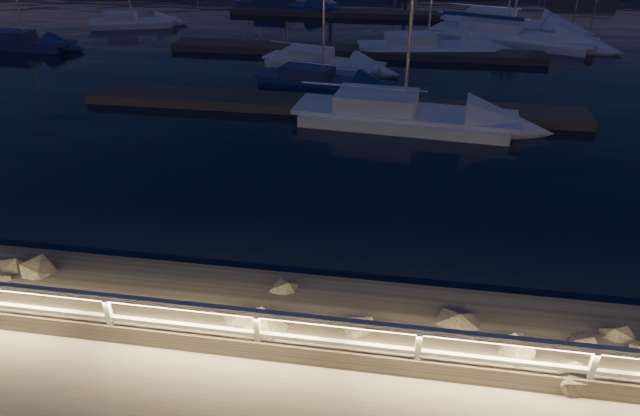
# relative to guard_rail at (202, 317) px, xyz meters

# --- Properties ---
(ground) EXTENTS (400.00, 400.00, 0.00)m
(ground) POSITION_rel_guard_rail_xyz_m (0.07, 0.00, -0.77)
(ground) COLOR #B0AA9F
(ground) RESTS_ON ground
(harbor_water) EXTENTS (400.00, 440.00, 0.60)m
(harbor_water) POSITION_rel_guard_rail_xyz_m (0.07, 31.22, -1.74)
(harbor_water) COLOR black
(harbor_water) RESTS_ON ground
(guard_rail) EXTENTS (44.11, 0.12, 1.06)m
(guard_rail) POSITION_rel_guard_rail_xyz_m (0.00, 0.00, 0.00)
(guard_rail) COLOR silver
(guard_rail) RESTS_ON ground
(floating_docks) EXTENTS (22.00, 36.00, 0.40)m
(floating_docks) POSITION_rel_guard_rail_xyz_m (0.07, 32.50, -1.17)
(floating_docks) COLOR #504842
(floating_docks) RESTS_ON ground
(sailboat_a) EXTENTS (6.14, 2.23, 10.32)m
(sailboat_a) POSITION_rel_guard_rail_xyz_m (-20.10, 24.27, -0.98)
(sailboat_a) COLOR navy
(sailboat_a) RESTS_ON ground
(sailboat_b) EXTENTS (6.90, 3.50, 11.34)m
(sailboat_b) POSITION_rel_guard_rail_xyz_m (-0.80, 19.00, -0.98)
(sailboat_b) COLOR navy
(sailboat_b) RESTS_ON ground
(sailboat_c) EXTENTS (9.23, 3.52, 15.31)m
(sailboat_c) POSITION_rel_guard_rail_xyz_m (3.16, 14.67, -0.91)
(sailboat_c) COLOR white
(sailboat_c) RESTS_ON ground
(sailboat_e) EXTENTS (6.19, 3.62, 10.26)m
(sailboat_e) POSITION_rel_guard_rail_xyz_m (-16.54, 31.34, -0.98)
(sailboat_e) COLOR white
(sailboat_e) RESTS_ON ground
(sailboat_f) EXTENTS (6.91, 3.63, 11.35)m
(sailboat_f) POSITION_rel_guard_rail_xyz_m (-1.37, 22.60, -0.98)
(sailboat_f) COLOR white
(sailboat_f) RESTS_ON ground
(sailboat_g) EXTENTS (8.43, 3.72, 13.84)m
(sailboat_g) POSITION_rel_guard_rail_xyz_m (4.17, 26.82, -0.94)
(sailboat_g) COLOR white
(sailboat_g) RESTS_ON ground
(sailboat_h) EXTENTS (10.45, 6.14, 17.10)m
(sailboat_h) POSITION_rel_guard_rail_xyz_m (9.37, 30.51, -0.90)
(sailboat_h) COLOR white
(sailboat_h) RESTS_ON ground
(sailboat_j) EXTENTS (8.52, 4.53, 13.99)m
(sailboat_j) POSITION_rel_guard_rail_xyz_m (-7.14, 39.47, -0.92)
(sailboat_j) COLOR navy
(sailboat_j) RESTS_ON ground
(sailboat_l) EXTENTS (9.24, 5.29, 15.10)m
(sailboat_l) POSITION_rel_guard_rail_xyz_m (9.71, 35.26, -0.94)
(sailboat_l) COLOR white
(sailboat_l) RESTS_ON ground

